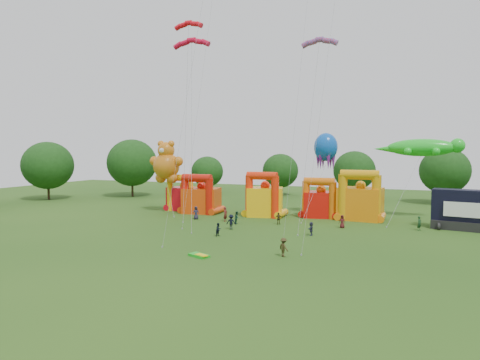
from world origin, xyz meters
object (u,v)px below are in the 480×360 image
at_px(bouncy_castle_0, 183,197).
at_px(spectator_0, 196,213).
at_px(teddy_bear_kite, 168,180).
at_px(octopus_kite, 318,177).
at_px(spectator_4, 279,218).
at_px(stage_trailer, 466,210).
at_px(gecko_kite, 408,181).
at_px(bouncy_castle_2, 265,199).

bearing_deg(bouncy_castle_0, spectator_0, -50.16).
xyz_separation_m(teddy_bear_kite, spectator_0, (6.88, -3.95, -4.20)).
bearing_deg(octopus_kite, spectator_4, -113.30).
bearing_deg(teddy_bear_kite, octopus_kite, 11.37).
distance_m(stage_trailer, octopus_kite, 19.51).
bearing_deg(bouncy_castle_0, stage_trailer, -3.10).
xyz_separation_m(teddy_bear_kite, octopus_kite, (22.48, 4.52, 0.78)).
bearing_deg(stage_trailer, octopus_kite, 169.96).
relative_size(stage_trailer, octopus_kite, 0.64).
height_order(bouncy_castle_0, spectator_0, bouncy_castle_0).
xyz_separation_m(bouncy_castle_0, gecko_kite, (33.90, 1.50, 3.35)).
bearing_deg(octopus_kite, bouncy_castle_2, -163.42).
xyz_separation_m(teddy_bear_kite, spectator_4, (18.94, -3.70, -4.33)).
relative_size(bouncy_castle_2, spectator_4, 4.17).
bearing_deg(gecko_kite, octopus_kite, -178.36).
distance_m(bouncy_castle_2, spectator_4, 7.38).
bearing_deg(bouncy_castle_0, gecko_kite, 2.53).
relative_size(bouncy_castle_2, stage_trailer, 0.83).
relative_size(bouncy_castle_2, teddy_bear_kite, 0.58).
height_order(stage_trailer, gecko_kite, gecko_kite).
bearing_deg(teddy_bear_kite, bouncy_castle_0, 77.09).
xyz_separation_m(bouncy_castle_2, spectator_4, (3.95, -5.99, -1.73)).
height_order(bouncy_castle_0, teddy_bear_kite, teddy_bear_kite).
bearing_deg(stage_trailer, teddy_bear_kite, -178.37).
relative_size(bouncy_castle_0, teddy_bear_kite, 0.52).
bearing_deg(spectator_4, teddy_bear_kite, -35.50).
relative_size(bouncy_castle_0, stage_trailer, 0.74).
bearing_deg(bouncy_castle_0, octopus_kite, 3.03).
bearing_deg(spectator_0, stage_trailer, -6.80).
relative_size(gecko_kite, octopus_kite, 0.97).
bearing_deg(bouncy_castle_0, spectator_4, -21.26).
height_order(bouncy_castle_2, stage_trailer, bouncy_castle_2).
bearing_deg(bouncy_castle_0, bouncy_castle_2, -4.34).
distance_m(bouncy_castle_2, stage_trailer, 26.41).
distance_m(bouncy_castle_2, octopus_kite, 8.51).
distance_m(bouncy_castle_0, gecko_kite, 34.10).
height_order(teddy_bear_kite, octopus_kite, octopus_kite).
bearing_deg(gecko_kite, spectator_4, -151.41).
height_order(bouncy_castle_0, gecko_kite, gecko_kite).
bearing_deg(teddy_bear_kite, bouncy_castle_2, 8.69).
distance_m(bouncy_castle_0, octopus_kite, 22.05).
xyz_separation_m(stage_trailer, teddy_bear_kite, (-41.38, -1.17, 2.73)).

